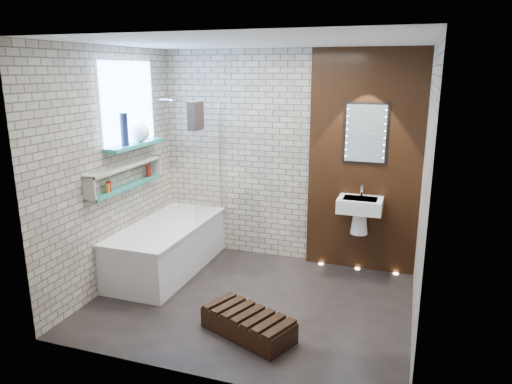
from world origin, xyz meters
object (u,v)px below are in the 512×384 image
(bathtub, at_px, (168,247))
(walnut_step, at_px, (248,325))
(bath_screen, at_px, (208,161))
(washbasin, at_px, (360,210))
(led_mirror, at_px, (366,133))

(bathtub, relative_size, walnut_step, 2.02)
(bath_screen, height_order, washbasin, bath_screen)
(led_mirror, bearing_deg, washbasin, -90.00)
(washbasin, relative_size, walnut_step, 0.67)
(walnut_step, bearing_deg, washbasin, 65.28)
(bath_screen, distance_m, walnut_step, 2.17)
(washbasin, bearing_deg, bath_screen, -174.22)
(bath_screen, bearing_deg, bathtub, -128.90)
(bathtub, height_order, bath_screen, bath_screen)
(washbasin, height_order, led_mirror, led_mirror)
(bathtub, height_order, led_mirror, led_mirror)
(bathtub, xyz_separation_m, led_mirror, (2.17, 0.78, 1.36))
(led_mirror, relative_size, walnut_step, 0.81)
(washbasin, xyz_separation_m, walnut_step, (-0.77, -1.68, -0.69))
(bath_screen, bearing_deg, walnut_step, -54.90)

